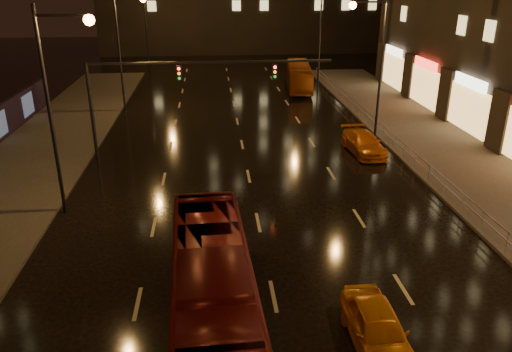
{
  "coord_description": "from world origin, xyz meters",
  "views": [
    {
      "loc": [
        -2.06,
        -11.45,
        11.15
      ],
      "look_at": [
        -0.12,
        9.84,
        2.5
      ],
      "focal_mm": 35.0,
      "sensor_mm": 36.0,
      "label": 1
    }
  ],
  "objects_px": {
    "bus_curb": "(299,76)",
    "taxi_near": "(378,329)",
    "bus_red": "(213,291)",
    "taxi_far": "(364,143)"
  },
  "relations": [
    {
      "from": "bus_curb",
      "to": "taxi_near",
      "type": "xyz_separation_m",
      "value": [
        -4.17,
        -38.89,
        -0.63
      ]
    },
    {
      "from": "taxi_near",
      "to": "bus_curb",
      "type": "bearing_deg",
      "value": 83.73
    },
    {
      "from": "bus_curb",
      "to": "taxi_near",
      "type": "bearing_deg",
      "value": -89.41
    },
    {
      "from": "taxi_near",
      "to": "taxi_far",
      "type": "height_order",
      "value": "taxi_near"
    },
    {
      "from": "bus_red",
      "to": "taxi_far",
      "type": "bearing_deg",
      "value": 56.72
    },
    {
      "from": "bus_red",
      "to": "bus_curb",
      "type": "relative_size",
      "value": 1.14
    },
    {
      "from": "bus_curb",
      "to": "taxi_far",
      "type": "bearing_deg",
      "value": -80.84
    },
    {
      "from": "bus_curb",
      "to": "taxi_far",
      "type": "height_order",
      "value": "bus_curb"
    },
    {
      "from": "bus_curb",
      "to": "taxi_far",
      "type": "distance_m",
      "value": 20.43
    },
    {
      "from": "taxi_far",
      "to": "bus_curb",
      "type": "bearing_deg",
      "value": 87.84
    }
  ]
}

